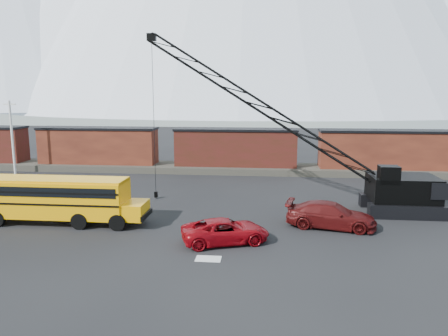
{
  "coord_description": "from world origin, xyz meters",
  "views": [
    {
      "loc": [
        3.69,
        -26.46,
        9.17
      ],
      "look_at": [
        0.17,
        7.53,
        3.0
      ],
      "focal_mm": 35.0,
      "sensor_mm": 36.0,
      "label": 1
    }
  ],
  "objects_px": {
    "school_bus": "(60,198)",
    "maroon_suv": "(331,215)",
    "red_pickup": "(225,231)",
    "crawler_crane": "(269,111)"
  },
  "relations": [
    {
      "from": "school_bus",
      "to": "crawler_crane",
      "type": "distance_m",
      "value": 16.64
    },
    {
      "from": "maroon_suv",
      "to": "crawler_crane",
      "type": "bearing_deg",
      "value": 48.52
    },
    {
      "from": "school_bus",
      "to": "maroon_suv",
      "type": "xyz_separation_m",
      "value": [
        18.49,
        0.98,
        -0.93
      ]
    },
    {
      "from": "school_bus",
      "to": "red_pickup",
      "type": "distance_m",
      "value": 12.1
    },
    {
      "from": "crawler_crane",
      "to": "red_pickup",
      "type": "bearing_deg",
      "value": -105.27
    },
    {
      "from": "red_pickup",
      "to": "crawler_crane",
      "type": "relative_size",
      "value": 0.23
    },
    {
      "from": "red_pickup",
      "to": "crawler_crane",
      "type": "bearing_deg",
      "value": -34.99
    },
    {
      "from": "crawler_crane",
      "to": "maroon_suv",
      "type": "bearing_deg",
      "value": -52.18
    },
    {
      "from": "maroon_suv",
      "to": "crawler_crane",
      "type": "relative_size",
      "value": 0.26
    },
    {
      "from": "school_bus",
      "to": "maroon_suv",
      "type": "bearing_deg",
      "value": 3.02
    }
  ]
}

